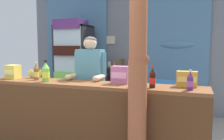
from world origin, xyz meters
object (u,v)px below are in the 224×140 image
at_px(stall_counter, 85,115).
at_px(soda_bottle_grape_soda, 190,81).
at_px(soda_bottle_orange_soda, 136,78).
at_px(soda_bottle_lime_soda, 46,72).
at_px(soda_bottle_iced_tea, 36,72).
at_px(snack_box_wafer, 120,75).
at_px(soda_bottle_cola, 152,78).
at_px(shopkeeper, 90,77).
at_px(bottle_shelf_rack, 112,84).
at_px(snack_box_instant_noodle, 13,72).
at_px(timber_post, 138,65).
at_px(banana_bunch, 35,74).
at_px(drink_fridge, 74,62).
at_px(snack_box_choco_powder, 187,79).
at_px(plastic_lawn_chair, 167,100).

distance_m(stall_counter, soda_bottle_grape_soda, 1.32).
height_order(stall_counter, soda_bottle_orange_soda, soda_bottle_orange_soda).
xyz_separation_m(stall_counter, soda_bottle_lime_soda, (-0.58, 0.02, 0.51)).
relative_size(soda_bottle_iced_tea, snack_box_wafer, 1.15).
bearing_deg(soda_bottle_cola, shopkeeper, 155.09).
bearing_deg(bottle_shelf_rack, snack_box_instant_noodle, -109.75).
height_order(bottle_shelf_rack, snack_box_instant_noodle, snack_box_instant_noodle).
distance_m(soda_bottle_cola, soda_bottle_grape_soda, 0.40).
bearing_deg(timber_post, soda_bottle_cola, 67.98).
bearing_deg(snack_box_wafer, banana_bunch, 176.84).
relative_size(drink_fridge, soda_bottle_iced_tea, 7.87).
bearing_deg(snack_box_choco_powder, timber_post, -135.07).
distance_m(bottle_shelf_rack, plastic_lawn_chair, 1.44).
height_order(soda_bottle_orange_soda, snack_box_choco_powder, soda_bottle_orange_soda).
distance_m(soda_bottle_lime_soda, soda_bottle_orange_soda, 1.21).
bearing_deg(stall_counter, snack_box_choco_powder, 10.89).
distance_m(plastic_lawn_chair, shopkeeper, 1.56).
height_order(drink_fridge, banana_bunch, drink_fridge).
height_order(timber_post, plastic_lawn_chair, timber_post).
bearing_deg(stall_counter, bottle_shelf_rack, 101.06).
xyz_separation_m(stall_counter, soda_bottle_orange_soda, (0.63, 0.06, 0.48)).
distance_m(bottle_shelf_rack, soda_bottle_lime_soda, 2.28).
bearing_deg(snack_box_wafer, plastic_lawn_chair, 72.66).
distance_m(plastic_lawn_chair, banana_bunch, 2.26).
relative_size(shopkeeper, snack_box_choco_powder, 6.88).
distance_m(drink_fridge, snack_box_instant_noodle, 1.81).
bearing_deg(drink_fridge, stall_counter, -57.70).
height_order(snack_box_wafer, snack_box_choco_powder, snack_box_wafer).
bearing_deg(banana_bunch, soda_bottle_cola, -7.55).
bearing_deg(soda_bottle_cola, timber_post, -112.02).
height_order(drink_fridge, plastic_lawn_chair, drink_fridge).
relative_size(drink_fridge, snack_box_choco_powder, 8.70).
relative_size(plastic_lawn_chair, soda_bottle_grape_soda, 3.92).
distance_m(soda_bottle_orange_soda, soda_bottle_cola, 0.19).
relative_size(plastic_lawn_chair, snack_box_choco_powder, 3.77).
xyz_separation_m(soda_bottle_cola, soda_bottle_grape_soda, (0.40, -0.01, -0.01)).
bearing_deg(soda_bottle_cola, stall_counter, -178.25).
relative_size(drink_fridge, banana_bunch, 7.21).
height_order(bottle_shelf_rack, soda_bottle_lime_soda, soda_bottle_lime_soda).
xyz_separation_m(bottle_shelf_rack, soda_bottle_iced_tea, (-0.34, -2.15, 0.47)).
bearing_deg(soda_bottle_iced_tea, bottle_shelf_rack, 80.95).
bearing_deg(soda_bottle_lime_soda, soda_bottle_iced_tea, 160.82).
height_order(stall_counter, snack_box_instant_noodle, snack_box_instant_noodle).
bearing_deg(plastic_lawn_chair, snack_box_choco_powder, -75.43).
bearing_deg(snack_box_wafer, soda_bottle_iced_tea, -175.63).
bearing_deg(soda_bottle_lime_soda, snack_box_choco_powder, 6.67).
height_order(bottle_shelf_rack, shopkeeper, shopkeeper).
xyz_separation_m(bottle_shelf_rack, snack_box_wafer, (0.84, -2.06, 0.48)).
xyz_separation_m(soda_bottle_lime_soda, banana_bunch, (-0.35, 0.23, -0.06)).
relative_size(soda_bottle_lime_soda, soda_bottle_cola, 1.13).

